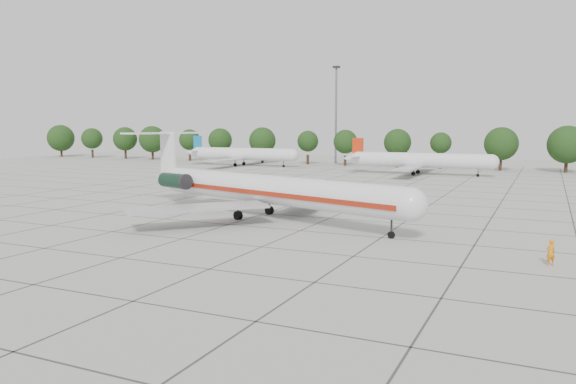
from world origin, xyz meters
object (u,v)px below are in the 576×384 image
ground_crew (551,252)px  floodlight_mast (336,109)px  bg_airliner_b (242,154)px  main_airliner (258,188)px  bg_airliner_c (420,161)px

ground_crew → floodlight_mast: 110.49m
bg_airliner_b → floodlight_mast: (18.01, 18.40, 11.37)m
main_airliner → bg_airliner_c: bearing=103.0°
ground_crew → floodlight_mast: floodlight_mast is taller
main_airliner → floodlight_mast: (-22.66, 86.84, 11.01)m
main_airliner → ground_crew: main_airliner is taller
bg_airliner_b → floodlight_mast: 28.15m
main_airliner → bg_airliner_c: size_ratio=1.37×
floodlight_mast → main_airliner: bearing=-75.4°
bg_airliner_c → main_airliner: bearing=-94.6°
bg_airliner_c → floodlight_mast: (-27.58, 25.51, 11.37)m
bg_airliner_b → floodlight_mast: bearing=45.6°
main_airliner → floodlight_mast: floodlight_mast is taller
floodlight_mast → ground_crew: bearing=-61.8°
bg_airliner_b → bg_airliner_c: 46.14m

